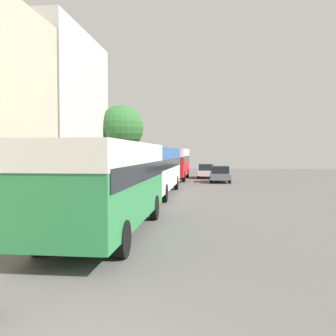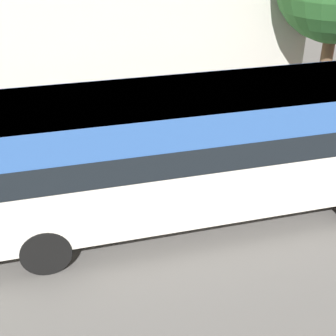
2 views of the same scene
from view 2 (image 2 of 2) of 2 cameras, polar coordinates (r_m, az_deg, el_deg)
bus_following at (r=10.22m, az=4.01°, el=3.67°), size 2.54×11.42×3.05m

